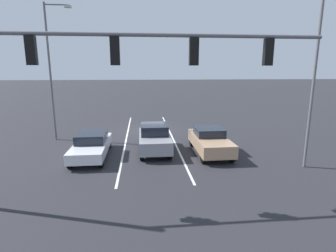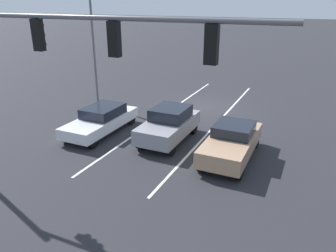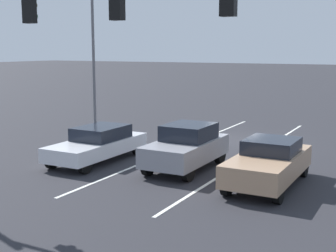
{
  "view_description": "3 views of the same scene",
  "coord_description": "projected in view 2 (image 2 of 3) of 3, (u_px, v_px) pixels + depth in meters",
  "views": [
    {
      "loc": [
        0.55,
        21.54,
        4.92
      ],
      "look_at": [
        -0.97,
        6.73,
        1.75
      ],
      "focal_mm": 28.0,
      "sensor_mm": 36.0,
      "label": 1
    },
    {
      "loc": [
        -6.49,
        19.75,
        6.55
      ],
      "look_at": [
        -1.11,
        8.13,
        1.62
      ],
      "focal_mm": 35.0,
      "sensor_mm": 36.0,
      "label": 2
    },
    {
      "loc": [
        -7.68,
        21.34,
        4.43
      ],
      "look_at": [
        0.72,
        5.8,
        1.52
      ],
      "focal_mm": 50.0,
      "sensor_mm": 36.0,
      "label": 3
    }
  ],
  "objects": [
    {
      "name": "ground_plane",
      "position": [
        204.0,
        106.0,
        21.63
      ],
      "size": [
        240.0,
        240.0,
        0.0
      ],
      "primitive_type": "plane",
      "color": "#28282D"
    },
    {
      "name": "lane_stripe_left_divider",
      "position": [
        218.0,
        122.0,
        18.8
      ],
      "size": [
        0.12,
        17.1,
        0.01
      ],
      "primitive_type": "cube",
      "color": "silver",
      "rests_on": "ground_plane"
    },
    {
      "name": "lane_stripe_center_divider",
      "position": [
        165.0,
        114.0,
        20.13
      ],
      "size": [
        0.12,
        17.1,
        0.01
      ],
      "primitive_type": "cube",
      "color": "silver",
      "rests_on": "ground_plane"
    },
    {
      "name": "car_tan_leftlane_front",
      "position": [
        232.0,
        141.0,
        14.33
      ],
      "size": [
        1.84,
        4.46,
        1.5
      ],
      "color": "tan",
      "rests_on": "ground_plane"
    },
    {
      "name": "car_gray_midlane_front",
      "position": [
        169.0,
        124.0,
        16.11
      ],
      "size": [
        1.84,
        4.05,
        1.67
      ],
      "color": "gray",
      "rests_on": "ground_plane"
    },
    {
      "name": "car_white_rightlane_front",
      "position": [
        101.0,
        119.0,
        17.16
      ],
      "size": [
        1.81,
        4.65,
        1.37
      ],
      "color": "silver",
      "rests_on": "ground_plane"
    },
    {
      "name": "traffic_signal_gantry",
      "position": [
        25.0,
        51.0,
        10.4
      ],
      "size": [
        12.7,
        0.37,
        6.7
      ],
      "color": "slate",
      "rests_on": "ground_plane"
    },
    {
      "name": "street_lamp_right_shoulder",
      "position": [
        94.0,
        23.0,
        20.25
      ],
      "size": [
        1.79,
        0.24,
        9.29
      ],
      "color": "slate",
      "rests_on": "ground_plane"
    }
  ]
}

